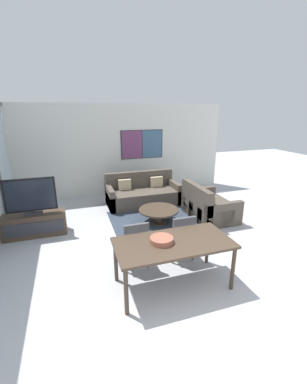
{
  "coord_description": "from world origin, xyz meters",
  "views": [
    {
      "loc": [
        -1.45,
        -2.12,
        2.64
      ],
      "look_at": [
        0.18,
        2.8,
        0.95
      ],
      "focal_mm": 24.0,
      "sensor_mm": 36.0,
      "label": 1
    }
  ],
  "objects_px": {
    "fruit_bowl": "(162,240)",
    "tv_console": "(35,225)",
    "dining_table": "(173,246)",
    "dining_chair_left": "(135,241)",
    "sofa_main": "(142,194)",
    "sofa_side": "(207,207)",
    "television": "(31,197)",
    "dining_chair_centre": "(181,234)",
    "coffee_table": "(159,212)"
  },
  "relations": [
    {
      "from": "dining_table",
      "to": "dining_chair_centre",
      "type": "relative_size",
      "value": 2.04
    },
    {
      "from": "sofa_side",
      "to": "coffee_table",
      "type": "bearing_deg",
      "value": 85.87
    },
    {
      "from": "sofa_side",
      "to": "dining_chair_left",
      "type": "bearing_deg",
      "value": 123.34
    },
    {
      "from": "dining_table",
      "to": "coffee_table",
      "type": "bearing_deg",
      "value": 75.95
    },
    {
      "from": "fruit_bowl",
      "to": "sofa_main",
      "type": "bearing_deg",
      "value": 78.56
    },
    {
      "from": "tv_console",
      "to": "fruit_bowl",
      "type": "distance_m",
      "value": 3.22
    },
    {
      "from": "television",
      "to": "dining_table",
      "type": "xyz_separation_m",
      "value": [
        2.2,
        -2.48,
        -0.21
      ]
    },
    {
      "from": "coffee_table",
      "to": "dining_chair_left",
      "type": "distance_m",
      "value": 1.87
    },
    {
      "from": "sofa_side",
      "to": "dining_table",
      "type": "distance_m",
      "value": 2.85
    },
    {
      "from": "dining_chair_centre",
      "to": "sofa_main",
      "type": "bearing_deg",
      "value": 87.46
    },
    {
      "from": "sofa_main",
      "to": "fruit_bowl",
      "type": "xyz_separation_m",
      "value": [
        -0.74,
        -3.64,
        0.52
      ]
    },
    {
      "from": "dining_table",
      "to": "dining_chair_left",
      "type": "xyz_separation_m",
      "value": [
        -0.43,
        0.67,
        -0.19
      ]
    },
    {
      "from": "tv_console",
      "to": "sofa_side",
      "type": "relative_size",
      "value": 0.93
    },
    {
      "from": "tv_console",
      "to": "coffee_table",
      "type": "height_order",
      "value": "tv_console"
    },
    {
      "from": "dining_chair_centre",
      "to": "tv_console",
      "type": "bearing_deg",
      "value": 145.33
    },
    {
      "from": "tv_console",
      "to": "television",
      "type": "xyz_separation_m",
      "value": [
        0.0,
        0.0,
        0.64
      ]
    },
    {
      "from": "tv_console",
      "to": "fruit_bowl",
      "type": "bearing_deg",
      "value": -50.35
    },
    {
      "from": "television",
      "to": "coffee_table",
      "type": "bearing_deg",
      "value": -4.99
    },
    {
      "from": "dining_chair_left",
      "to": "sofa_side",
      "type": "bearing_deg",
      "value": 33.34
    },
    {
      "from": "sofa_main",
      "to": "dining_table",
      "type": "xyz_separation_m",
      "value": [
        -0.56,
        -3.68,
        0.4
      ]
    },
    {
      "from": "dining_chair_left",
      "to": "dining_chair_centre",
      "type": "bearing_deg",
      "value": -0.46
    },
    {
      "from": "tv_console",
      "to": "sofa_main",
      "type": "distance_m",
      "value": 3.01
    },
    {
      "from": "fruit_bowl",
      "to": "tv_console",
      "type": "bearing_deg",
      "value": 129.65
    },
    {
      "from": "tv_console",
      "to": "fruit_bowl",
      "type": "relative_size",
      "value": 3.7
    },
    {
      "from": "coffee_table",
      "to": "dining_table",
      "type": "distance_m",
      "value": 2.35
    },
    {
      "from": "television",
      "to": "dining_chair_centre",
      "type": "height_order",
      "value": "television"
    },
    {
      "from": "sofa_main",
      "to": "coffee_table",
      "type": "xyz_separation_m",
      "value": [
        0.0,
        -1.44,
        -0.01
      ]
    },
    {
      "from": "sofa_side",
      "to": "dining_table",
      "type": "relative_size",
      "value": 0.78
    },
    {
      "from": "tv_console",
      "to": "television",
      "type": "bearing_deg",
      "value": 90.0
    },
    {
      "from": "sofa_main",
      "to": "television",
      "type": "bearing_deg",
      "value": -156.56
    },
    {
      "from": "sofa_side",
      "to": "fruit_bowl",
      "type": "height_order",
      "value": "sofa_side"
    },
    {
      "from": "sofa_side",
      "to": "fruit_bowl",
      "type": "bearing_deg",
      "value": 136.6
    },
    {
      "from": "sofa_side",
      "to": "coffee_table",
      "type": "relative_size",
      "value": 1.44
    },
    {
      "from": "dining_chair_centre",
      "to": "dining_table",
      "type": "bearing_deg",
      "value": -122.71
    },
    {
      "from": "sofa_side",
      "to": "coffee_table",
      "type": "distance_m",
      "value": 1.26
    },
    {
      "from": "sofa_main",
      "to": "sofa_side",
      "type": "distance_m",
      "value": 1.98
    },
    {
      "from": "dining_table",
      "to": "dining_chair_left",
      "type": "distance_m",
      "value": 0.82
    },
    {
      "from": "dining_chair_centre",
      "to": "television",
      "type": "bearing_deg",
      "value": 145.32
    },
    {
      "from": "fruit_bowl",
      "to": "television",
      "type": "bearing_deg",
      "value": 129.64
    },
    {
      "from": "sofa_main",
      "to": "sofa_side",
      "type": "height_order",
      "value": "same"
    },
    {
      "from": "tv_console",
      "to": "sofa_side",
      "type": "bearing_deg",
      "value": -4.71
    },
    {
      "from": "television",
      "to": "sofa_main",
      "type": "relative_size",
      "value": 0.5
    },
    {
      "from": "dining_chair_left",
      "to": "fruit_bowl",
      "type": "distance_m",
      "value": 0.75
    },
    {
      "from": "sofa_main",
      "to": "sofa_side",
      "type": "relative_size",
      "value": 1.48
    },
    {
      "from": "tv_console",
      "to": "dining_chair_centre",
      "type": "xyz_separation_m",
      "value": [
        2.63,
        -1.82,
        0.24
      ]
    },
    {
      "from": "television",
      "to": "dining_chair_left",
      "type": "xyz_separation_m",
      "value": [
        1.77,
        -1.81,
        -0.4
      ]
    },
    {
      "from": "tv_console",
      "to": "sofa_main",
      "type": "height_order",
      "value": "sofa_main"
    },
    {
      "from": "television",
      "to": "fruit_bowl",
      "type": "bearing_deg",
      "value": -50.36
    },
    {
      "from": "television",
      "to": "dining_chair_centre",
      "type": "distance_m",
      "value": 3.22
    },
    {
      "from": "sofa_main",
      "to": "dining_table",
      "type": "distance_m",
      "value": 3.74
    }
  ]
}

